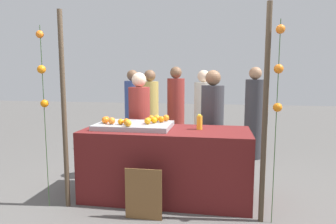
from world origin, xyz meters
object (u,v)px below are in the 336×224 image
object	(u,v)px
orange_1	(154,120)
juice_bottle	(199,122)
stall_counter	(166,164)
orange_0	(121,122)
chalkboard_sign	(144,195)
vendor_left	(140,129)
vendor_right	(212,130)

from	to	relation	value
orange_1	juice_bottle	bearing A→B (deg)	-1.50
stall_counter	orange_1	size ratio (longest dim) A/B	26.29
orange_0	orange_1	size ratio (longest dim) A/B	0.93
stall_counter	orange_1	world-z (taller)	orange_1
juice_bottle	chalkboard_sign	world-z (taller)	juice_bottle
stall_counter	vendor_left	size ratio (longest dim) A/B	1.30
stall_counter	vendor_left	xyz separation A→B (m)	(-0.53, 0.68, 0.30)
juice_bottle	chalkboard_sign	distance (m)	1.12
orange_0	chalkboard_sign	world-z (taller)	orange_0
juice_bottle	vendor_right	xyz separation A→B (m)	(0.14, 0.65, -0.22)
chalkboard_sign	juice_bottle	bearing A→B (deg)	51.19
chalkboard_sign	stall_counter	bearing A→B (deg)	77.50
orange_0	stall_counter	bearing A→B (deg)	9.46
stall_counter	chalkboard_sign	size ratio (longest dim) A/B	3.58
stall_counter	orange_0	size ratio (longest dim) A/B	28.38
vendor_left	vendor_right	size ratio (longest dim) A/B	0.98
chalkboard_sign	vendor_right	size ratio (longest dim) A/B	0.36
juice_bottle	orange_1	bearing A→B (deg)	178.50
stall_counter	vendor_right	size ratio (longest dim) A/B	1.27
orange_1	juice_bottle	xyz separation A→B (m)	(0.58, -0.02, -0.01)
orange_1	vendor_left	world-z (taller)	vendor_left
juice_bottle	vendor_right	bearing A→B (deg)	77.54
orange_0	chalkboard_sign	xyz separation A→B (m)	(0.42, -0.53, -0.71)
stall_counter	orange_0	distance (m)	0.78
stall_counter	chalkboard_sign	distance (m)	0.66
vendor_left	vendor_right	xyz separation A→B (m)	(1.09, 0.04, 0.02)
juice_bottle	vendor_right	world-z (taller)	vendor_right
orange_0	juice_bottle	world-z (taller)	juice_bottle
orange_0	vendor_left	distance (m)	0.81
orange_1	chalkboard_sign	distance (m)	1.00
stall_counter	juice_bottle	world-z (taller)	juice_bottle
stall_counter	chalkboard_sign	xyz separation A→B (m)	(-0.14, -0.62, -0.17)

